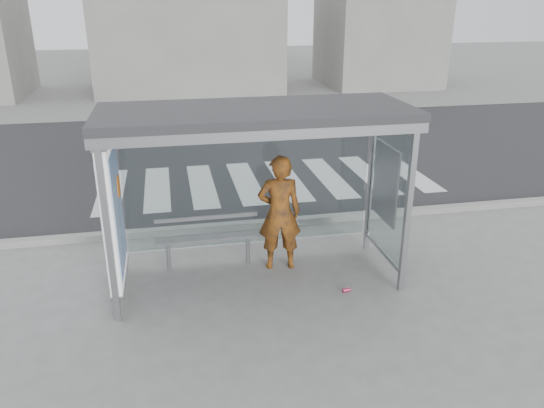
{
  "coord_description": "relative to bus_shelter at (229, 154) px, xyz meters",
  "views": [
    {
      "loc": [
        -1.18,
        -6.97,
        4.0
      ],
      "look_at": [
        0.26,
        0.2,
        1.14
      ],
      "focal_mm": 35.0,
      "sensor_mm": 36.0,
      "label": 1
    }
  ],
  "objects": [
    {
      "name": "ground",
      "position": [
        0.37,
        -0.06,
        -1.98
      ],
      "size": [
        80.0,
        80.0,
        0.0
      ],
      "primitive_type": "plane",
      "color": "slate",
      "rests_on": "ground"
    },
    {
      "name": "road",
      "position": [
        0.37,
        6.94,
        -1.98
      ],
      "size": [
        30.0,
        10.0,
        0.01
      ],
      "primitive_type": "cube",
      "color": "#232325",
      "rests_on": "ground"
    },
    {
      "name": "curb",
      "position": [
        0.37,
        1.89,
        -1.92
      ],
      "size": [
        30.0,
        0.18,
        0.12
      ],
      "primitive_type": "cube",
      "color": "gray",
      "rests_on": "ground"
    },
    {
      "name": "crosswalk",
      "position": [
        1.37,
        4.44,
        -1.98
      ],
      "size": [
        7.55,
        3.0,
        0.0
      ],
      "color": "silver",
      "rests_on": "ground"
    },
    {
      "name": "bus_shelter",
      "position": [
        0.0,
        0.0,
        0.0
      ],
      "size": [
        4.25,
        1.65,
        2.62
      ],
      "color": "gray",
      "rests_on": "ground"
    },
    {
      "name": "building_center",
      "position": [
        0.37,
        17.94,
        0.52
      ],
      "size": [
        8.0,
        5.0,
        5.0
      ],
      "primitive_type": "cube",
      "color": "gray",
      "rests_on": "ground"
    },
    {
      "name": "building_right",
      "position": [
        9.37,
        17.94,
        1.52
      ],
      "size": [
        5.0,
        5.0,
        7.0
      ],
      "primitive_type": "cube",
      "color": "gray",
      "rests_on": "ground"
    },
    {
      "name": "person",
      "position": [
        0.78,
        0.29,
        -1.06
      ],
      "size": [
        0.71,
        0.51,
        1.84
      ],
      "primitive_type": "imported",
      "rotation": [
        0.0,
        0.0,
        3.04
      ],
      "color": "#C55F12",
      "rests_on": "ground"
    },
    {
      "name": "bench",
      "position": [
        -0.31,
        0.52,
        -1.49
      ],
      "size": [
        1.61,
        0.21,
        0.83
      ],
      "color": "slate",
      "rests_on": "ground"
    },
    {
      "name": "soda_can",
      "position": [
        1.57,
        -0.67,
        -1.95
      ],
      "size": [
        0.12,
        0.08,
        0.06
      ],
      "primitive_type": "cylinder",
      "rotation": [
        0.0,
        1.57,
        0.13
      ],
      "color": "#D63F67",
      "rests_on": "ground"
    }
  ]
}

